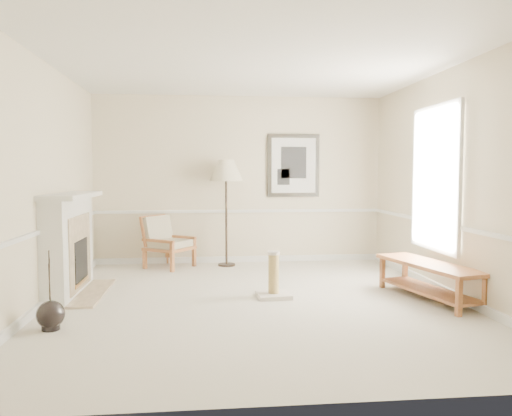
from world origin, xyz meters
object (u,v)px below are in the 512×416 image
(armchair, at_px, (165,239))
(floor_lamp, at_px, (226,173))
(scratching_post, at_px, (274,283))
(bench, at_px, (429,275))
(floor_vase, at_px, (51,315))

(armchair, bearing_deg, floor_lamp, -53.56)
(floor_lamp, distance_m, scratching_post, 2.65)
(armchair, bearing_deg, bench, -90.39)
(scratching_post, bearing_deg, armchair, 124.68)
(scratching_post, bearing_deg, floor_lamp, 102.66)
(armchair, bearing_deg, floor_vase, -159.09)
(floor_lamp, bearing_deg, armchair, -179.40)
(floor_vase, bearing_deg, bench, 10.26)
(bench, xyz_separation_m, scratching_post, (-1.90, 0.31, -0.12))
(floor_vase, distance_m, armchair, 3.42)
(scratching_post, bearing_deg, bench, -9.21)
(floor_vase, height_order, bench, floor_vase)
(floor_vase, distance_m, scratching_post, 2.63)
(armchair, distance_m, floor_lamp, 1.50)
(armchair, relative_size, floor_lamp, 0.53)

